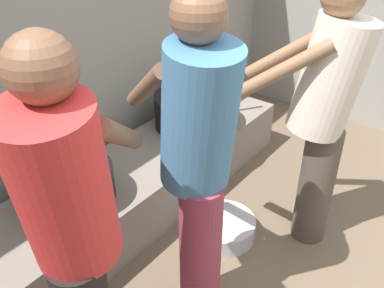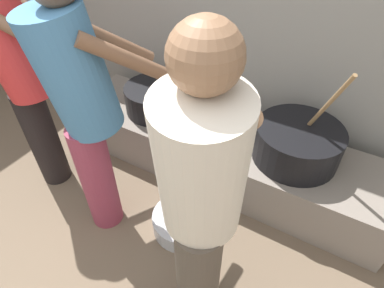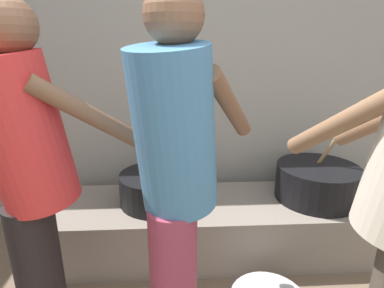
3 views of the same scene
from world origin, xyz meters
name	(u,v)px [view 1 (image 1 of 3)]	position (x,y,z in m)	size (l,w,h in m)	color
block_enclosure_rear	(20,39)	(0.00, 2.33, 1.14)	(5.19, 0.20, 2.27)	gray
hearth_ledge	(145,181)	(0.36, 1.81, 0.18)	(2.41, 0.60, 0.37)	slate
cooking_pot_main	(192,110)	(0.91, 1.83, 0.49)	(0.54, 0.54, 0.69)	black
cooking_pot_secondary	(70,185)	(-0.18, 1.83, 0.47)	(0.48, 0.48, 0.20)	black
cook_in_cream_shirt	(324,107)	(0.75, 0.84, 0.87)	(0.53, 0.72, 1.54)	#4C4238
cook_in_blue_shirt	(198,155)	(-0.05, 1.06, 0.90)	(0.60, 0.73, 1.58)	#8C3347
cook_in_red_shirt	(72,228)	(-0.63, 1.15, 0.88)	(0.72, 0.62, 1.54)	black
metal_mixing_bowl	(223,227)	(0.43, 1.22, 0.06)	(0.40, 0.40, 0.12)	#B7B7BC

